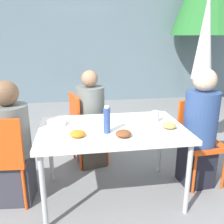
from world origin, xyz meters
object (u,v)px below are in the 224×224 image
(drinking_cup, at_px, (155,116))
(person_right, at_px, (199,132))
(chair_left, at_px, (4,154))
(salad_bowl, at_px, (57,123))
(chair_right, at_px, (199,135))
(bottle, at_px, (107,120))
(person_left, at_px, (12,147))
(person_far, at_px, (91,122))
(closed_umbrella, at_px, (204,50))
(chair_far, at_px, (83,124))

(drinking_cup, bearing_deg, person_right, -3.04)
(chair_left, bearing_deg, drinking_cup, 8.79)
(salad_bowl, bearing_deg, chair_right, 0.71)
(bottle, xyz_separation_m, salad_bowl, (-0.45, 0.27, -0.09))
(person_left, distance_m, person_right, 1.85)
(person_left, distance_m, drinking_cup, 1.39)
(chair_right, relative_size, person_right, 0.71)
(chair_right, bearing_deg, person_far, -29.70)
(bottle, relative_size, salad_bowl, 1.38)
(person_left, relative_size, closed_umbrella, 0.57)
(chair_right, xyz_separation_m, person_right, (-0.04, -0.08, 0.07))
(person_right, distance_m, closed_umbrella, 1.06)
(person_left, xyz_separation_m, drinking_cup, (1.38, 0.02, 0.22))
(person_right, bearing_deg, drinking_cup, -7.78)
(chair_right, bearing_deg, closed_umbrella, -119.88)
(chair_far, bearing_deg, salad_bowl, -37.87)
(chair_far, xyz_separation_m, salad_bowl, (-0.27, -0.57, 0.22))
(person_left, distance_m, chair_far, 0.93)
(chair_left, bearing_deg, person_right, 7.07)
(person_left, bearing_deg, person_far, 42.87)
(person_left, bearing_deg, salad_bowl, 13.57)
(person_far, bearing_deg, chair_left, -63.31)
(person_far, distance_m, drinking_cup, 0.87)
(salad_bowl, bearing_deg, bottle, -30.92)
(closed_umbrella, xyz_separation_m, drinking_cup, (-0.78, -0.62, -0.61))
(person_right, relative_size, person_far, 1.06)
(person_left, xyz_separation_m, person_right, (1.85, -0.00, 0.04))
(person_left, bearing_deg, person_right, 4.80)
(person_far, xyz_separation_m, salad_bowl, (-0.36, -0.54, 0.20))
(person_right, height_order, closed_umbrella, closed_umbrella)
(chair_left, height_order, bottle, bottle)
(closed_umbrella, distance_m, bottle, 1.64)
(chair_far, distance_m, person_far, 0.10)
(person_far, height_order, drinking_cup, person_far)
(closed_umbrella, bearing_deg, person_right, -115.43)
(bottle, bearing_deg, salad_bowl, 149.08)
(chair_right, xyz_separation_m, drinking_cup, (-0.52, -0.06, 0.25))
(person_right, distance_m, chair_far, 1.33)
(salad_bowl, bearing_deg, closed_umbrella, 18.34)
(chair_left, xyz_separation_m, chair_far, (0.74, 0.71, 0.00))
(chair_left, distance_m, person_far, 1.07)
(drinking_cup, bearing_deg, salad_bowl, 177.61)
(person_left, height_order, bottle, person_left)
(closed_umbrella, relative_size, drinking_cup, 19.29)
(chair_left, bearing_deg, person_left, 57.93)
(closed_umbrella, relative_size, bottle, 8.44)
(person_left, height_order, salad_bowl, person_left)
(chair_left, xyz_separation_m, closed_umbrella, (2.21, 0.72, 0.86))
(chair_right, bearing_deg, chair_far, -29.31)
(chair_right, distance_m, bottle, 1.12)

